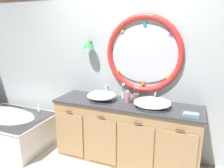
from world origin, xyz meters
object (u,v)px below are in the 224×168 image
sink_basin_left (101,96)px  toothbrush_holder_right (136,97)px  soap_dispenser (128,97)px  toothbrush_holder_left (123,94)px  folded_hand_towel (191,115)px  bathtub (3,126)px  sink_basin_right (152,103)px

sink_basin_left → toothbrush_holder_right: (0.45, 0.17, -0.01)m
sink_basin_left → soap_dispenser: size_ratio=2.25×
toothbrush_holder_left → folded_hand_towel: 1.01m
toothbrush_holder_left → toothbrush_holder_right: size_ratio=1.05×
bathtub → toothbrush_holder_right: bearing=11.8°
folded_hand_towel → sink_basin_left: bearing=173.0°
toothbrush_holder_right → soap_dispenser: bearing=-123.2°
toothbrush_holder_left → soap_dispenser: 0.21m
sink_basin_left → toothbrush_holder_left: size_ratio=1.79×
toothbrush_holder_left → folded_hand_towel: (0.94, -0.36, -0.04)m
sink_basin_left → sink_basin_right: 0.71m
sink_basin_left → folded_hand_towel: bearing=-7.0°
sink_basin_right → toothbrush_holder_right: (-0.26, 0.17, -0.00)m
sink_basin_right → toothbrush_holder_left: bearing=154.9°
sink_basin_left → toothbrush_holder_right: bearing=20.4°
toothbrush_holder_right → sink_basin_right: bearing=-32.5°
sink_basin_right → toothbrush_holder_right: 0.31m
sink_basin_right → toothbrush_holder_right: bearing=147.5°
bathtub → toothbrush_holder_right: (2.10, 0.44, 0.62)m
toothbrush_holder_left → sink_basin_right: bearing=-25.1°
sink_basin_right → soap_dispenser: size_ratio=2.63×
sink_basin_right → toothbrush_holder_right: size_ratio=2.20×
sink_basin_left → folded_hand_towel: (1.19, -0.15, -0.05)m
toothbrush_holder_left → folded_hand_towel: size_ratio=1.23×
bathtub → sink_basin_left: sink_basin_left is taller
toothbrush_holder_right → folded_hand_towel: toothbrush_holder_right is taller
bathtub → sink_basin_right: 2.46m
sink_basin_left → toothbrush_holder_right: 0.48m
bathtub → sink_basin_right: sink_basin_right is taller
sink_basin_left → folded_hand_towel: size_ratio=2.21×
toothbrush_holder_left → sink_basin_left: bearing=-138.7°
bathtub → toothbrush_holder_left: (1.90, 0.49, 0.62)m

